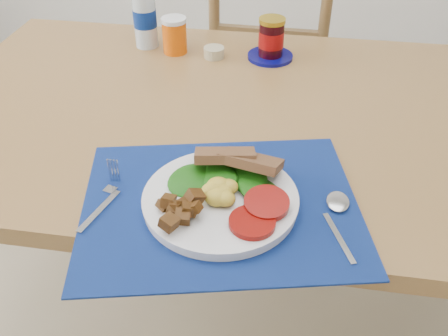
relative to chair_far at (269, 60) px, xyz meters
name	(u,v)px	position (x,y,z in m)	size (l,w,h in m)	color
table	(225,138)	(-0.05, -0.66, 0.10)	(1.40, 0.90, 0.75)	brown
chair_far	(269,60)	(0.00, 0.00, 0.00)	(0.42, 0.40, 1.11)	brown
placemat	(220,205)	(-0.01, -1.00, 0.19)	(0.49, 0.38, 0.00)	#040831
breakfast_plate	(217,197)	(-0.01, -1.00, 0.21)	(0.27, 0.27, 0.07)	silver
fork	(106,197)	(-0.21, -1.02, 0.19)	(0.04, 0.17, 0.00)	#B2B5BA
spoon	(338,213)	(0.20, -0.99, 0.19)	(0.05, 0.17, 0.01)	#B2B5BA
water_bottle	(144,13)	(-0.33, -0.36, 0.28)	(0.06, 0.06, 0.22)	#ADBFCC
juice_glass	(175,36)	(-0.24, -0.39, 0.23)	(0.07, 0.07, 0.09)	#D55105
ramekin	(214,52)	(-0.13, -0.40, 0.20)	(0.06, 0.06, 0.03)	tan
jam_on_saucer	(271,41)	(0.03, -0.38, 0.24)	(0.12, 0.12, 0.11)	#050759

